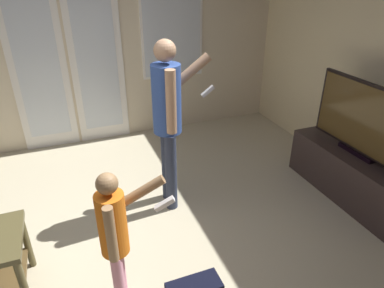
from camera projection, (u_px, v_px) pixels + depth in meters
name	position (u px, v px, depth m)	size (l,w,h in m)	color
ground_plane	(98.00, 265.00, 2.74)	(5.88, 4.75, 0.02)	#BBB192
wall_back_with_doors	(62.00, 45.00, 4.10)	(5.88, 0.09, 2.60)	beige
tv_stand	(351.00, 175.00, 3.46)	(0.44, 1.36, 0.48)	#342826
flat_screen_tv	(364.00, 120.00, 3.19)	(0.08, 1.16, 0.71)	black
person_adult	(169.00, 113.00, 3.03)	(0.64, 0.43, 1.60)	#31394E
person_child	(116.00, 235.00, 2.08)	(0.50, 0.29, 1.10)	pink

